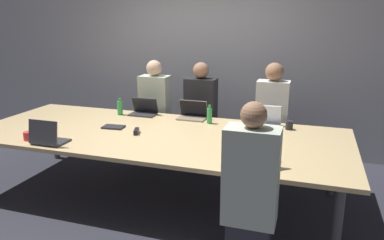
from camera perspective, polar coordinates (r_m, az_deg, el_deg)
The scene contains 19 objects.
ground_plane at distance 4.35m, azimuth -5.15°, elevation -11.37°, with size 24.00×24.00×0.00m, color #2D2D38.
curtain_wall at distance 5.65m, azimuth 1.98°, elevation 9.72°, with size 12.00×0.06×2.80m.
conference_table at distance 4.09m, azimuth -5.39°, elevation -2.54°, with size 4.06×1.63×0.74m.
laptop_far_midleft at distance 4.84m, azimuth -7.35°, elevation 1.55°, with size 0.34×0.22×0.22m.
person_far_midleft at distance 5.19m, azimuth -5.61°, elevation 1.11°, with size 0.40×0.24×1.41m.
bottle_far_midleft at distance 4.88m, azimuth -10.93°, elevation 1.86°, with size 0.07×0.07×0.22m.
laptop_near_left at distance 3.94m, azimuth -21.20°, elevation -2.45°, with size 0.32×0.25×0.26m.
cup_near_left at distance 4.16m, azimuth -23.70°, elevation -2.25°, with size 0.09×0.09×0.09m.
laptop_far_right at distance 4.39m, azimuth 11.01°, elevation 0.05°, with size 0.36×0.24×0.24m.
person_far_right at distance 4.86m, azimuth 12.04°, elevation 0.01°, with size 0.40×0.24×1.42m.
cup_far_right at distance 4.30m, azimuth 14.60°, elevation -0.77°, with size 0.08×0.08×0.10m.
laptop_far_center at distance 4.61m, azimuth 0.08°, elevation 1.00°, with size 0.35×0.22×0.22m.
person_far_center at distance 4.96m, azimuth 1.33°, elevation 0.47°, with size 0.40×0.24×1.40m.
bottle_far_center at distance 4.39m, azimuth 2.68°, elevation 0.69°, with size 0.06×0.06×0.23m.
laptop_near_right at distance 3.21m, azimuth 10.47°, elevation -5.64°, with size 0.31×0.24×0.24m.
person_near_right at distance 2.88m, azimuth 8.86°, elevation -11.29°, with size 0.40×0.24×1.39m.
bottle_near_right at distance 3.41m, azimuth 6.19°, elevation -3.66°, with size 0.06×0.06×0.23m.
stapler at distance 4.07m, azimuth -8.47°, elevation -1.72°, with size 0.09×0.16×0.05m.
notebook at distance 4.33m, azimuth -11.88°, elevation -1.05°, with size 0.25×0.17×0.02m.
Camera 1 is at (1.57, -3.56, 1.95)m, focal length 35.00 mm.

